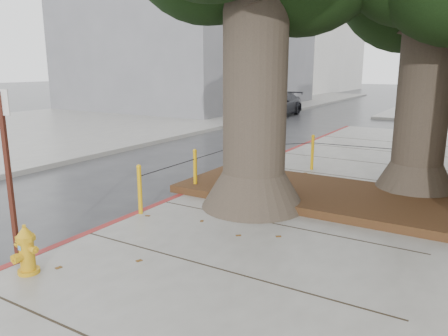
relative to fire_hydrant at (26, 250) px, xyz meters
The scene contains 10 objects.
ground 2.15m from the fire_hydrant, 42.49° to the left, with size 140.00×140.00×0.00m, color #28282B.
sidewalk_opposite 16.90m from the fire_hydrant, 137.48° to the left, with size 14.00×60.00×0.15m, color slate.
curb_red 3.97m from the fire_hydrant, 96.57° to the left, with size 0.14×26.00×0.16m, color maroon.
planter_bed 5.86m from the fire_hydrant, 65.28° to the left, with size 6.40×2.60×0.16m, color black.
building_far_grey 27.56m from the fire_hydrant, 119.87° to the left, with size 12.00×16.00×12.00m, color slate.
building_far_white 49.42m from the fire_hydrant, 108.41° to the left, with size 12.00×18.00×15.00m, color silver.
bollard_ring 5.84m from the fire_hydrant, 83.29° to the left, with size 3.79×5.39×0.95m.
fire_hydrant is the anchor object (origin of this frame).
signpost 1.11m from the fire_hydrant, 162.71° to the left, with size 0.23×0.11×2.41m.
car_dark 21.01m from the fire_hydrant, 105.35° to the left, with size 1.89×4.65×1.35m, color black.
Camera 1 is at (3.47, -4.66, 2.85)m, focal length 35.00 mm.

